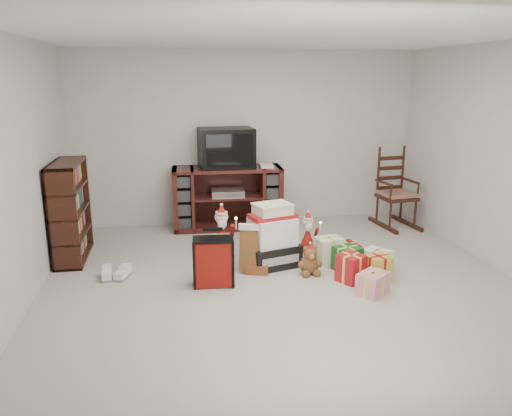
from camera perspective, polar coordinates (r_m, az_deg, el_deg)
The scene contains 13 objects.
room at distance 4.93m, azimuth 3.46°, elevation 4.60°, with size 5.01×5.01×2.51m.
tv_stand at distance 7.16m, azimuth -3.27°, elevation 1.20°, with size 1.56×0.61×0.88m.
bookshelf at distance 6.29m, azimuth -20.44°, elevation -0.49°, with size 0.32×0.95×1.17m.
rocking_chair at distance 7.54m, azimuth 15.59°, elevation 1.11°, with size 0.56×0.84×1.19m.
gift_pile at distance 5.72m, azimuth 1.88°, elevation -3.61°, with size 0.67×0.56×0.72m.
red_suitcase at distance 5.21m, azimuth -4.88°, elevation -6.13°, with size 0.41×0.24×0.60m.
stocking at distance 5.51m, azimuth -0.82°, elevation -4.66°, with size 0.26×0.11×0.57m, color #0D7920, non-canonical shape.
teddy_bear at distance 5.56m, azimuth 6.13°, elevation -6.14°, with size 0.22×0.19×0.32m.
santa_figurine at distance 6.16m, azimuth 5.91°, elevation -3.38°, with size 0.26×0.25×0.54m.
mrs_claus_figurine at distance 6.01m, azimuth -3.91°, elevation -3.35°, with size 0.32×0.30×0.65m.
sneaker_pair at distance 5.66m, azimuth -15.82°, elevation -7.29°, with size 0.33×0.28×0.09m.
gift_cluster at distance 5.65m, azimuth 11.65°, elevation -6.11°, with size 0.77×1.13×0.26m.
crt_television at distance 7.05m, azimuth -3.43°, elevation 6.89°, with size 0.78×0.59×0.55m.
Camera 1 is at (-1.13, -4.72, 2.12)m, focal length 35.00 mm.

